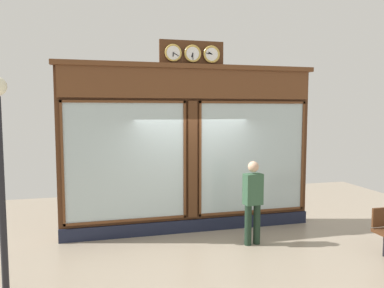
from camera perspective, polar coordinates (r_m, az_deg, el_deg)
shop_facade at (r=8.16m, az=-0.22°, el=-0.63°), size 5.73×0.42×4.17m
pedestrian at (r=7.53m, az=9.38°, el=-8.38°), size 0.38×0.26×1.69m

